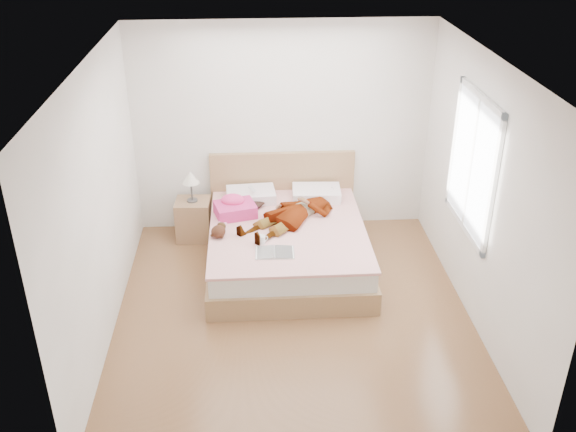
{
  "coord_description": "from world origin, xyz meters",
  "views": [
    {
      "loc": [
        -0.4,
        -5.37,
        3.95
      ],
      "look_at": [
        0.0,
        0.85,
        0.7
      ],
      "focal_mm": 40.0,
      "sensor_mm": 36.0,
      "label": 1
    }
  ],
  "objects_px": {
    "magazine": "(275,252)",
    "plush_toy": "(219,231)",
    "towel": "(235,207)",
    "coffee_mug": "(262,239)",
    "woman": "(296,209)",
    "phone": "(252,189)",
    "bed": "(287,241)",
    "nightstand": "(194,216)"
  },
  "relations": [
    {
      "from": "phone",
      "to": "bed",
      "type": "height_order",
      "value": "bed"
    },
    {
      "from": "woman",
      "to": "towel",
      "type": "distance_m",
      "value": 0.72
    },
    {
      "from": "phone",
      "to": "magazine",
      "type": "distance_m",
      "value": 1.23
    },
    {
      "from": "woman",
      "to": "bed",
      "type": "xyz_separation_m",
      "value": [
        -0.12,
        -0.14,
        -0.34
      ]
    },
    {
      "from": "bed",
      "to": "nightstand",
      "type": "relative_size",
      "value": 2.32
    },
    {
      "from": "magazine",
      "to": "plush_toy",
      "type": "height_order",
      "value": "plush_toy"
    },
    {
      "from": "phone",
      "to": "nightstand",
      "type": "bearing_deg",
      "value": 128.77
    },
    {
      "from": "towel",
      "to": "plush_toy",
      "type": "bearing_deg",
      "value": -108.34
    },
    {
      "from": "bed",
      "to": "towel",
      "type": "xyz_separation_m",
      "value": [
        -0.59,
        0.25,
        0.33
      ]
    },
    {
      "from": "plush_toy",
      "to": "phone",
      "type": "bearing_deg",
      "value": 64.55
    },
    {
      "from": "towel",
      "to": "coffee_mug",
      "type": "height_order",
      "value": "towel"
    },
    {
      "from": "magazine",
      "to": "nightstand",
      "type": "xyz_separation_m",
      "value": [
        -0.95,
        1.3,
        -0.22
      ]
    },
    {
      "from": "bed",
      "to": "woman",
      "type": "bearing_deg",
      "value": 50.46
    },
    {
      "from": "magazine",
      "to": "coffee_mug",
      "type": "distance_m",
      "value": 0.25
    },
    {
      "from": "woman",
      "to": "magazine",
      "type": "xyz_separation_m",
      "value": [
        -0.29,
        -0.79,
        -0.1
      ]
    },
    {
      "from": "woman",
      "to": "phone",
      "type": "bearing_deg",
      "value": -171.43
    },
    {
      "from": "plush_toy",
      "to": "woman",
      "type": "bearing_deg",
      "value": 24.04
    },
    {
      "from": "magazine",
      "to": "coffee_mug",
      "type": "height_order",
      "value": "coffee_mug"
    },
    {
      "from": "plush_toy",
      "to": "nightstand",
      "type": "bearing_deg",
      "value": 111.48
    },
    {
      "from": "coffee_mug",
      "to": "plush_toy",
      "type": "relative_size",
      "value": 0.49
    },
    {
      "from": "woman",
      "to": "coffee_mug",
      "type": "relative_size",
      "value": 11.98
    },
    {
      "from": "woman",
      "to": "plush_toy",
      "type": "xyz_separation_m",
      "value": [
        -0.88,
        -0.39,
        -0.04
      ]
    },
    {
      "from": "bed",
      "to": "towel",
      "type": "bearing_deg",
      "value": 156.8
    },
    {
      "from": "towel",
      "to": "plush_toy",
      "type": "relative_size",
      "value": 2.01
    },
    {
      "from": "nightstand",
      "to": "coffee_mug",
      "type": "bearing_deg",
      "value": -53.19
    },
    {
      "from": "bed",
      "to": "plush_toy",
      "type": "xyz_separation_m",
      "value": [
        -0.76,
        -0.25,
        0.3
      ]
    },
    {
      "from": "magazine",
      "to": "plush_toy",
      "type": "distance_m",
      "value": 0.72
    },
    {
      "from": "woman",
      "to": "nightstand",
      "type": "relative_size",
      "value": 1.72
    },
    {
      "from": "phone",
      "to": "nightstand",
      "type": "height_order",
      "value": "nightstand"
    },
    {
      "from": "towel",
      "to": "nightstand",
      "type": "bearing_deg",
      "value": 142.74
    },
    {
      "from": "woman",
      "to": "magazine",
      "type": "distance_m",
      "value": 0.85
    },
    {
      "from": "towel",
      "to": "bed",
      "type": "bearing_deg",
      "value": -23.2
    },
    {
      "from": "magazine",
      "to": "phone",
      "type": "bearing_deg",
      "value": 100.2
    },
    {
      "from": "woman",
      "to": "bed",
      "type": "bearing_deg",
      "value": -82.31
    },
    {
      "from": "bed",
      "to": "plush_toy",
      "type": "height_order",
      "value": "bed"
    },
    {
      "from": "phone",
      "to": "plush_toy",
      "type": "distance_m",
      "value": 0.88
    },
    {
      "from": "woman",
      "to": "nightstand",
      "type": "distance_m",
      "value": 1.37
    },
    {
      "from": "phone",
      "to": "magazine",
      "type": "bearing_deg",
      "value": -122.56
    },
    {
      "from": "phone",
      "to": "plush_toy",
      "type": "height_order",
      "value": "phone"
    },
    {
      "from": "bed",
      "to": "towel",
      "type": "distance_m",
      "value": 0.72
    },
    {
      "from": "woman",
      "to": "plush_toy",
      "type": "bearing_deg",
      "value": -108.73
    },
    {
      "from": "bed",
      "to": "coffee_mug",
      "type": "bearing_deg",
      "value": -124.21
    }
  ]
}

